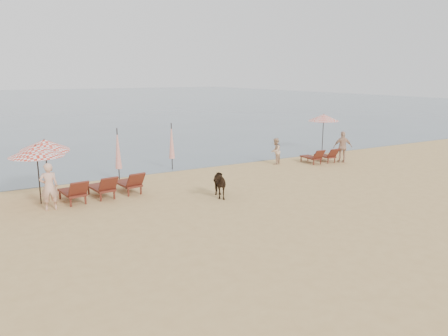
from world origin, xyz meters
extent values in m
plane|color=tan|center=(0.00, 0.00, 0.00)|extent=(120.00, 120.00, 0.00)
cube|color=#51606B|center=(0.00, 80.00, 0.00)|extent=(160.00, 140.00, 0.06)
cube|color=#5B2015|center=(-5.98, 6.92, 0.38)|extent=(0.89, 1.61, 0.09)
cube|color=#5B2015|center=(-5.88, 6.10, 0.69)|extent=(0.77, 0.59, 0.67)
cube|color=#5B2015|center=(-4.78, 7.07, 0.38)|extent=(0.89, 1.61, 0.09)
cube|color=#5B2015|center=(-4.69, 6.25, 0.69)|extent=(0.77, 0.59, 0.67)
cube|color=#5B2015|center=(-3.58, 7.21, 0.38)|extent=(0.89, 1.61, 0.09)
cube|color=#5B2015|center=(-3.49, 6.39, 0.69)|extent=(0.77, 0.59, 0.67)
cube|color=#5B2015|center=(7.64, 8.10, 0.33)|extent=(0.69, 1.35, 0.08)
cube|color=#5B2015|center=(7.60, 7.39, 0.60)|extent=(0.64, 0.47, 0.58)
cube|color=#5B2015|center=(8.68, 8.04, 0.33)|extent=(0.69, 1.35, 0.08)
cube|color=#5B2015|center=(8.64, 7.33, 0.60)|extent=(0.64, 0.47, 0.58)
cylinder|color=black|center=(-7.13, 7.25, 1.10)|extent=(0.05, 0.05, 2.19)
cone|color=red|center=(-7.13, 7.25, 2.14)|extent=(2.09, 2.09, 0.45)
sphere|color=black|center=(-7.13, 7.25, 2.34)|extent=(0.08, 0.08, 0.08)
cylinder|color=black|center=(-6.66, 8.37, 1.12)|extent=(0.05, 0.05, 2.23)
cone|color=red|center=(-6.66, 8.37, 2.18)|extent=(1.97, 2.01, 0.67)
sphere|color=black|center=(-6.66, 8.37, 2.39)|extent=(0.08, 0.08, 0.08)
cylinder|color=black|center=(11.10, 10.89, 1.14)|extent=(0.05, 0.05, 2.29)
cone|color=red|center=(11.10, 10.89, 2.24)|extent=(2.03, 2.03, 0.46)
sphere|color=black|center=(11.10, 10.89, 2.44)|extent=(0.08, 0.08, 0.08)
cylinder|color=black|center=(-3.31, 9.33, 1.29)|extent=(0.06, 0.06, 2.58)
cone|color=red|center=(-3.31, 9.33, 1.60)|extent=(0.31, 0.31, 1.93)
cylinder|color=black|center=(-0.04, 10.49, 1.26)|extent=(0.05, 0.05, 2.52)
cone|color=red|center=(-0.04, 10.49, 1.57)|extent=(0.31, 0.31, 1.89)
imported|color=black|center=(-0.61, 4.54, 0.61)|extent=(1.00, 1.57, 1.23)
imported|color=#DAA288|center=(-6.93, 6.21, 0.91)|extent=(0.69, 0.48, 1.82)
imported|color=tan|center=(5.67, 8.87, 0.75)|extent=(0.93, 0.89, 1.50)
imported|color=tan|center=(9.34, 7.31, 0.91)|extent=(1.14, 0.92, 1.82)
camera|label=1|loc=(-9.24, -10.85, 5.05)|focal=35.00mm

